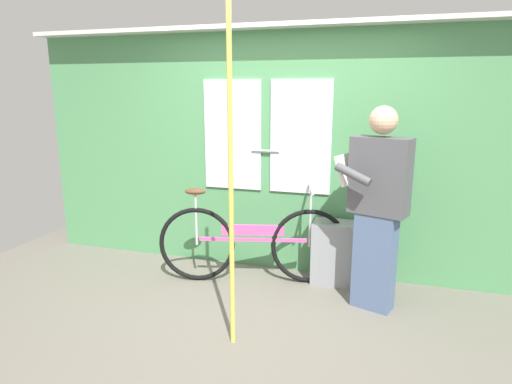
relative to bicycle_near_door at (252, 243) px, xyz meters
The scene contains 6 objects.
ground_plane 1.06m from the bicycle_near_door, 76.54° to the right, with size 6.43×4.36×0.04m, color #666056.
train_door_wall 0.99m from the bicycle_near_door, 62.35° to the left, with size 5.43×0.28×2.43m.
bicycle_near_door is the anchor object (origin of this frame).
passenger_reading_newspaper 1.27m from the bicycle_near_door, ahead, with size 0.63×0.57×1.72m.
trash_bin_by_wall 0.80m from the bicycle_near_door, 15.40° to the left, with size 0.41×0.28×0.61m, color gray.
handrail_pole 1.34m from the bicycle_near_door, 80.31° to the right, with size 0.04×0.04×2.39m, color #C6C14C.
Camera 1 is at (0.98, -2.90, 1.84)m, focal length 31.01 mm.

